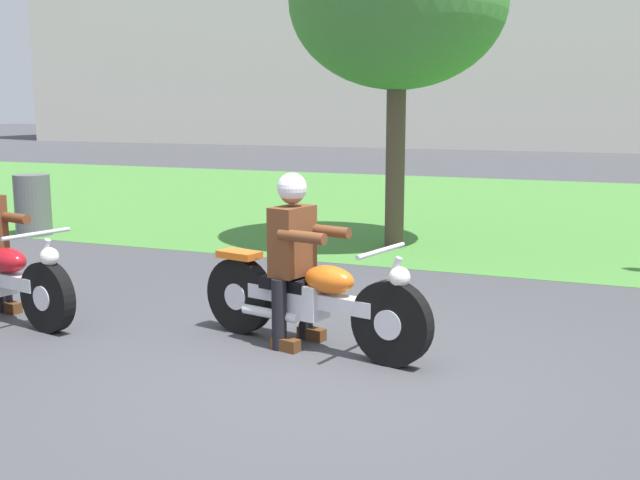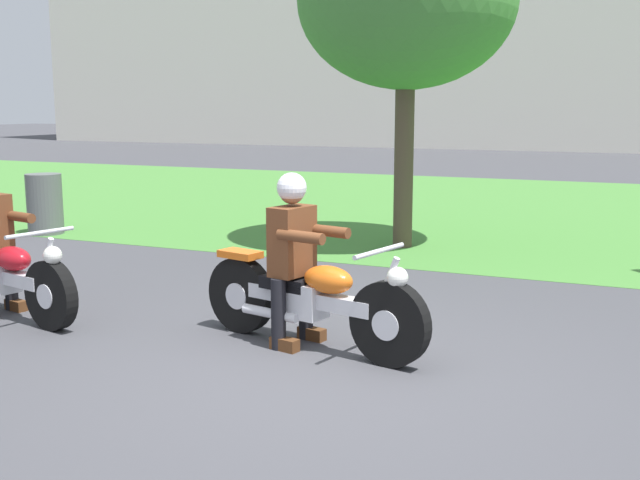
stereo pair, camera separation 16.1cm
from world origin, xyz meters
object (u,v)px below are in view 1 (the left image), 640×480
at_px(motorcycle_lead, 311,300).
at_px(rider_lead, 294,246).
at_px(tree_roadside, 398,2).
at_px(trash_can, 33,205).

relative_size(motorcycle_lead, rider_lead, 1.51).
distance_m(motorcycle_lead, tree_roadside, 5.49).
xyz_separation_m(tree_roadside, trash_can, (-5.31, -1.13, -2.82)).
distance_m(tree_roadside, trash_can, 6.11).
bearing_deg(trash_can, rider_lead, -30.61).
xyz_separation_m(motorcycle_lead, tree_roadside, (-0.69, 4.63, 2.88)).
bearing_deg(rider_lead, tree_roadside, 109.48).
bearing_deg(motorcycle_lead, tree_roadside, 111.41).
height_order(motorcycle_lead, tree_roadside, tree_roadside).
height_order(tree_roadside, trash_can, tree_roadside).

